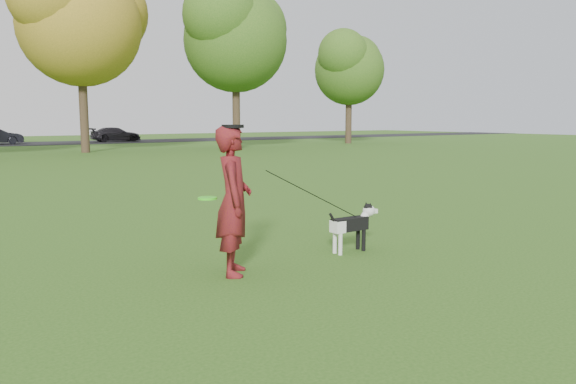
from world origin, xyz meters
TOP-DOWN VIEW (x-y plane):
  - ground at (0.00, 0.00)m, footprint 120.00×120.00m
  - man at (-1.15, -0.38)m, footprint 0.73×0.82m
  - dog at (0.89, -0.30)m, footprint 0.94×0.19m
  - car_right at (9.95, 40.00)m, footprint 4.08×1.75m
  - man_held_items at (0.13, -0.37)m, footprint 2.67×0.31m

SIDE VIEW (x-z plane):
  - ground at x=0.00m, z-range 0.00..0.00m
  - dog at x=0.89m, z-range 0.08..0.79m
  - car_right at x=9.95m, z-range 0.02..1.19m
  - man_held_items at x=0.13m, z-range 0.20..1.61m
  - man at x=-1.15m, z-range 0.00..1.88m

